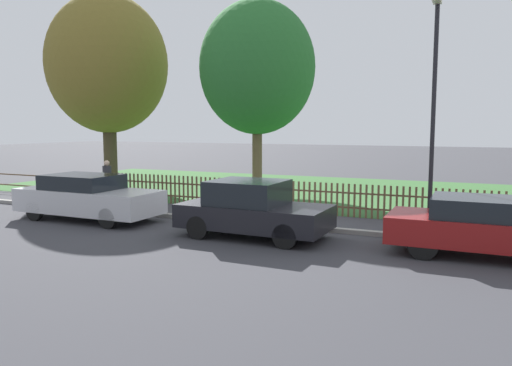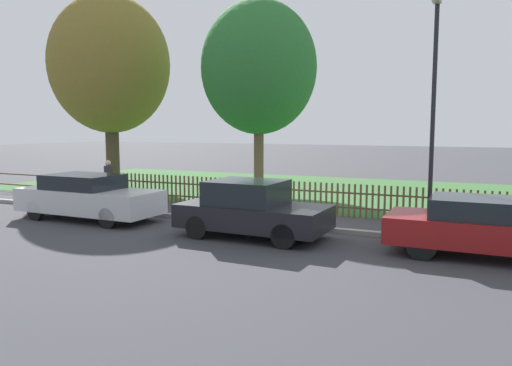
# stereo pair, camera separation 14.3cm
# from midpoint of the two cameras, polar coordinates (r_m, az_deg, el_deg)

# --- Properties ---
(ground_plane) EXTENTS (120.00, 120.00, 0.00)m
(ground_plane) POSITION_cam_midpoint_polar(r_m,az_deg,el_deg) (13.85, 0.72, -4.99)
(ground_plane) COLOR #38383D
(kerb_stone) EXTENTS (30.25, 0.20, 0.12)m
(kerb_stone) POSITION_cam_midpoint_polar(r_m,az_deg,el_deg) (13.92, 0.89, -4.68)
(kerb_stone) COLOR gray
(kerb_stone) RESTS_ON ground
(grass_strip) EXTENTS (30.25, 11.36, 0.01)m
(grass_strip) POSITION_cam_midpoint_polar(r_m,az_deg,el_deg) (21.44, 9.57, -0.97)
(grass_strip) COLOR #33602D
(grass_strip) RESTS_ON ground
(park_fence) EXTENTS (30.25, 0.05, 1.02)m
(park_fence) POSITION_cam_midpoint_polar(r_m,az_deg,el_deg) (16.01, 4.31, -1.59)
(park_fence) COLOR brown
(park_fence) RESTS_ON ground
(parked_car_silver_hatchback) EXTENTS (4.43, 1.72, 1.34)m
(parked_car_silver_hatchback) POSITION_cam_midpoint_polar(r_m,az_deg,el_deg) (15.55, -18.39, -1.50)
(parked_car_silver_hatchback) COLOR #BCBCC1
(parked_car_silver_hatchback) RESTS_ON ground
(parked_car_black_saloon) EXTENTS (3.75, 1.85, 1.42)m
(parked_car_black_saloon) POSITION_cam_midpoint_polar(r_m,az_deg,el_deg) (12.45, -0.18, -3.02)
(parked_car_black_saloon) COLOR black
(parked_car_black_saloon) RESTS_ON ground
(parked_car_navy_estate) EXTENTS (4.30, 1.71, 1.27)m
(parked_car_navy_estate) POSITION_cam_midpoint_polar(r_m,az_deg,el_deg) (11.58, 25.54, -4.57)
(parked_car_navy_estate) COLOR maroon
(parked_car_navy_estate) RESTS_ON ground
(covered_motorcycle) EXTENTS (1.86, 0.75, 1.11)m
(covered_motorcycle) POSITION_cam_midpoint_polar(r_m,az_deg,el_deg) (15.52, -1.87, -1.29)
(covered_motorcycle) COLOR black
(covered_motorcycle) RESTS_ON ground
(tree_nearest_kerb) EXTENTS (5.56, 5.56, 8.84)m
(tree_nearest_kerb) POSITION_cam_midpoint_polar(r_m,az_deg,el_deg) (24.82, -16.20, 12.86)
(tree_nearest_kerb) COLOR #473828
(tree_nearest_kerb) RESTS_ON ground
(tree_behind_motorcycle) EXTENTS (4.88, 4.88, 8.03)m
(tree_behind_motorcycle) POSITION_cam_midpoint_polar(r_m,az_deg,el_deg) (21.56, 0.52, 13.02)
(tree_behind_motorcycle) COLOR brown
(tree_behind_motorcycle) RESTS_ON ground
(pedestrian_near_fence) EXTENTS (0.40, 0.40, 1.54)m
(pedestrian_near_fence) POSITION_cam_midpoint_polar(r_m,az_deg,el_deg) (18.84, -16.29, 0.48)
(pedestrian_near_fence) COLOR #2D3351
(pedestrian_near_fence) RESTS_ON ground
(street_lamp) EXTENTS (0.20, 0.79, 5.88)m
(street_lamp) POSITION_cam_midpoint_polar(r_m,az_deg,el_deg) (13.15, 19.94, 10.14)
(street_lamp) COLOR black
(street_lamp) RESTS_ON ground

